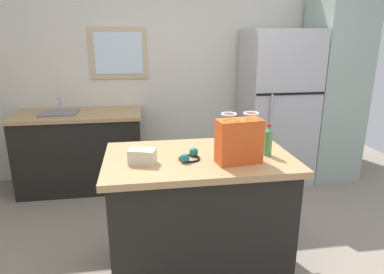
{
  "coord_description": "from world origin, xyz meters",
  "views": [
    {
      "loc": [
        -0.57,
        -2.06,
        1.73
      ],
      "look_at": [
        -0.17,
        0.44,
        0.97
      ],
      "focal_mm": 31.32,
      "sensor_mm": 36.0,
      "label": 1
    }
  ],
  "objects": [
    {
      "name": "sink_counter",
      "position": [
        -1.27,
        1.81,
        0.46
      ],
      "size": [
        1.41,
        0.67,
        1.09
      ],
      "color": "black",
      "rests_on": "ground"
    },
    {
      "name": "back_wall",
      "position": [
        -0.01,
        2.21,
        1.36
      ],
      "size": [
        5.22,
        0.13,
        2.71
      ],
      "color": "silver",
      "rests_on": "ground"
    },
    {
      "name": "ear_defenders",
      "position": [
        -0.25,
        0.08,
        0.95
      ],
      "size": [
        0.21,
        0.21,
        0.06
      ],
      "color": "black",
      "rests_on": "kitchen_island"
    },
    {
      "name": "shopping_bag",
      "position": [
        0.06,
        -0.03,
        1.08
      ],
      "size": [
        0.31,
        0.18,
        0.34
      ],
      "color": "#DB511E",
      "rests_on": "kitchen_island"
    },
    {
      "name": "tall_cabinet",
      "position": [
        1.81,
        1.77,
        1.12
      ],
      "size": [
        0.59,
        0.67,
        2.25
      ],
      "color": "#9EB2A8",
      "rests_on": "ground"
    },
    {
      "name": "small_box",
      "position": [
        -0.57,
        0.05,
        0.97
      ],
      "size": [
        0.2,
        0.15,
        0.1
      ],
      "primitive_type": "cube",
      "rotation": [
        0.0,
        0.0,
        -0.31
      ],
      "color": "beige",
      "rests_on": "kitchen_island"
    },
    {
      "name": "bottle",
      "position": [
        0.31,
        0.08,
        1.03
      ],
      "size": [
        0.06,
        0.06,
        0.23
      ],
      "color": "#4C9956",
      "rests_on": "kitchen_island"
    },
    {
      "name": "refrigerator",
      "position": [
        1.09,
        1.77,
        0.91
      ],
      "size": [
        0.81,
        0.75,
        1.82
      ],
      "color": "#B7B7BC",
      "rests_on": "ground"
    },
    {
      "name": "kitchen_island",
      "position": [
        -0.17,
        0.14,
        0.47
      ],
      "size": [
        1.32,
        0.82,
        0.92
      ],
      "color": "black",
      "rests_on": "ground"
    }
  ]
}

